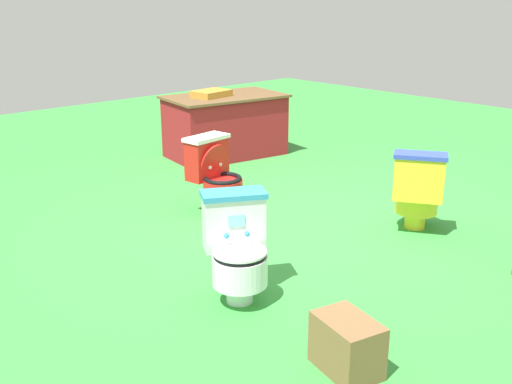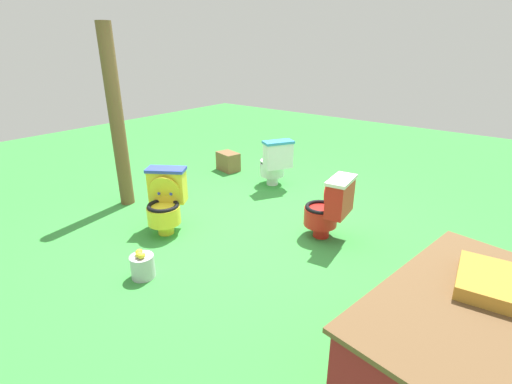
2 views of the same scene
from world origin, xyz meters
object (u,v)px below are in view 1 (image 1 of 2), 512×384
toilet_white (237,247)px  toilet_yellow (418,190)px  vendor_table (225,125)px  small_crate (347,345)px  toilet_red (215,174)px  lemon_bucket (410,186)px

toilet_white → toilet_yellow: (1.95, -0.12, 0.00)m
toilet_white → toilet_yellow: same height
vendor_table → small_crate: (-2.52, -4.06, -0.24)m
toilet_red → toilet_yellow: (0.99, -1.55, 0.00)m
toilet_white → vendor_table: 3.84m
toilet_white → vendor_table: size_ratio=0.46×
vendor_table → small_crate: 4.79m
toilet_red → toilet_yellow: same height
toilet_white → toilet_yellow: 1.95m
vendor_table → lemon_bucket: (0.30, -2.57, -0.28)m
toilet_red → lemon_bucket: 2.01m
toilet_yellow → small_crate: toilet_yellow is taller
small_crate → lemon_bucket: bearing=27.9°
toilet_white → lemon_bucket: (2.70, 0.44, -0.25)m
toilet_red → vendor_table: size_ratio=0.46×
toilet_yellow → lemon_bucket: toilet_yellow is taller
toilet_red → lemon_bucket: (1.74, -0.99, -0.26)m
toilet_red → vendor_table: (1.44, 1.58, 0.02)m
toilet_red → lemon_bucket: size_ratio=2.63×
toilet_red → small_crate: bearing=59.1°
toilet_red → small_crate: toilet_red is taller
toilet_white → small_crate: size_ratio=1.91×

